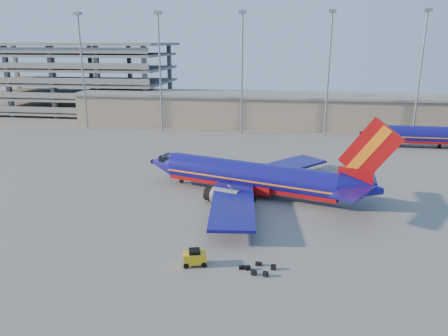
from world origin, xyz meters
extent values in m
plane|color=slate|center=(0.00, 0.00, 0.00)|extent=(220.00, 220.00, 0.00)
cube|color=#88725E|center=(10.00, 58.00, 4.00)|extent=(120.00, 15.00, 8.00)
cube|color=slate|center=(10.00, 58.00, 8.20)|extent=(122.00, 16.00, 0.60)
cube|color=slate|center=(-62.00, 74.00, 1.00)|extent=(60.00, 30.00, 0.70)
cube|color=slate|center=(-62.00, 74.00, 5.20)|extent=(60.00, 30.00, 0.70)
cube|color=slate|center=(-62.00, 74.00, 9.40)|extent=(60.00, 30.00, 0.70)
cube|color=slate|center=(-62.00, 74.00, 13.60)|extent=(60.00, 30.00, 0.70)
cube|color=slate|center=(-62.00, 74.00, 17.80)|extent=(60.00, 30.00, 0.70)
cube|color=slate|center=(-62.00, 74.00, 21.00)|extent=(62.00, 32.00, 0.80)
cube|color=slate|center=(-62.00, 87.00, 10.50)|extent=(1.20, 1.20, 21.00)
cylinder|color=gray|center=(-45.00, 46.00, 14.00)|extent=(0.44, 0.44, 28.00)
cube|color=gray|center=(-45.00, 46.00, 28.30)|extent=(1.60, 1.60, 0.70)
cylinder|color=gray|center=(-25.00, 46.00, 14.00)|extent=(0.44, 0.44, 28.00)
cube|color=gray|center=(-25.00, 46.00, 28.30)|extent=(1.60, 1.60, 0.70)
cylinder|color=gray|center=(-5.00, 46.00, 14.00)|extent=(0.44, 0.44, 28.00)
cube|color=gray|center=(-5.00, 46.00, 28.30)|extent=(1.60, 1.60, 0.70)
cylinder|color=gray|center=(15.00, 46.00, 14.00)|extent=(0.44, 0.44, 28.00)
cube|color=gray|center=(15.00, 46.00, 28.30)|extent=(1.60, 1.60, 0.70)
cylinder|color=gray|center=(35.00, 46.00, 14.00)|extent=(0.44, 0.44, 28.00)
cube|color=gray|center=(35.00, 46.00, 28.30)|extent=(1.60, 1.60, 0.70)
cylinder|color=navy|center=(1.18, 2.38, 2.93)|extent=(26.00, 11.69, 4.01)
cube|color=#A40D0E|center=(1.18, 2.38, 1.90)|extent=(25.77, 10.97, 1.41)
cube|color=orange|center=(1.18, 2.38, 2.65)|extent=(26.01, 11.74, 0.24)
cone|color=navy|center=(-13.38, 7.00, 2.93)|extent=(5.55, 5.20, 4.01)
cube|color=black|center=(-12.04, 6.58, 3.96)|extent=(3.33, 3.47, 0.87)
cone|color=navy|center=(16.26, -2.41, 3.31)|extent=(6.58, 5.53, 4.01)
cube|color=#A40D0E|center=(15.43, -2.15, 4.77)|extent=(4.52, 1.95, 2.38)
cube|color=#A40D0E|center=(16.88, -2.61, 8.56)|extent=(7.69, 2.74, 8.65)
cube|color=orange|center=(16.67, -2.54, 8.56)|extent=(5.18, 2.04, 6.78)
cube|color=navy|center=(16.96, 1.23, 3.90)|extent=(3.91, 7.22, 0.24)
cube|color=navy|center=(14.73, -5.79, 3.90)|extent=(6.25, 7.64, 0.24)
cube|color=navy|center=(5.62, 10.97, 1.95)|extent=(15.21, 16.16, 0.38)
cube|color=navy|center=(-0.16, -7.20, 1.95)|extent=(7.25, 17.29, 0.38)
cube|color=#A40D0E|center=(1.70, 2.21, 1.46)|extent=(7.48, 6.00, 1.08)
cylinder|color=gray|center=(1.65, 8.14, 1.25)|extent=(4.41, 3.35, 2.28)
cylinder|color=gray|center=(-1.76, -2.60, 1.25)|extent=(4.41, 3.35, 2.28)
cylinder|color=gray|center=(-10.18, 5.99, 0.60)|extent=(0.33, 0.33, 1.19)
cylinder|color=black|center=(-10.18, 5.99, 0.35)|extent=(0.74, 0.47, 0.69)
cylinder|color=black|center=(3.58, 4.57, 0.46)|extent=(1.05, 0.84, 0.91)
cylinder|color=black|center=(1.88, -0.80, 0.46)|extent=(1.05, 0.84, 0.91)
cylinder|color=navy|center=(38.37, 37.37, 2.75)|extent=(24.51, 4.07, 3.77)
cube|color=#A40D0E|center=(38.37, 37.37, 1.78)|extent=(24.50, 3.35, 1.33)
cube|color=orange|center=(38.37, 37.37, 2.50)|extent=(24.51, 4.11, 0.22)
cone|color=navy|center=(23.99, 37.54, 2.75)|extent=(4.33, 3.82, 3.77)
cube|color=black|center=(25.32, 37.53, 3.72)|extent=(2.48, 2.68, 0.82)
cylinder|color=black|center=(38.37, 37.37, 0.46)|extent=(0.72, 0.72, 0.92)
cube|color=gold|center=(-2.41, -19.79, 0.83)|extent=(2.60, 1.90, 1.11)
cube|color=black|center=(-2.41, -19.79, 1.50)|extent=(1.39, 1.47, 0.39)
cylinder|color=black|center=(-3.43, -19.44, 0.29)|extent=(0.61, 0.35, 0.58)
cylinder|color=black|center=(-3.10, -20.61, 0.29)|extent=(0.61, 0.35, 0.58)
cylinder|color=black|center=(-1.72, -18.97, 0.29)|extent=(0.61, 0.35, 0.58)
cylinder|color=black|center=(-1.39, -20.14, 0.29)|extent=(0.61, 0.35, 0.58)
cube|color=black|center=(2.43, -19.90, 0.18)|extent=(0.67, 0.48, 0.37)
cube|color=black|center=(3.70, -20.85, 0.25)|extent=(0.57, 0.43, 0.51)
cube|color=black|center=(4.84, -20.95, 0.25)|extent=(0.57, 0.47, 0.51)
cube|color=black|center=(3.02, -19.95, 0.22)|extent=(0.59, 0.50, 0.44)
cube|color=black|center=(4.03, -18.92, 0.18)|extent=(0.67, 0.39, 0.36)
cube|color=black|center=(5.54, -19.53, 0.27)|extent=(0.52, 0.40, 0.54)
camera|label=1|loc=(6.45, -58.74, 21.91)|focal=35.00mm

